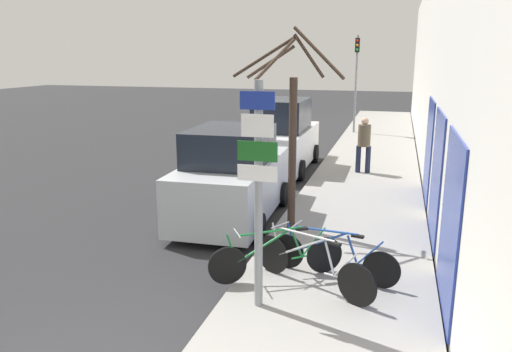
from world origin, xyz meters
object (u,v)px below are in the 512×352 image
object	(u,v)px
parked_car_1	(283,138)
pedestrian_near	(364,141)
bicycle_0	(312,265)
traffic_light	(356,71)
parked_car_0	(232,178)
bicycle_2	(332,257)
bicycle_1	(277,257)
street_tree	(291,132)
signpost	(258,188)

from	to	relation	value
parked_car_1	pedestrian_near	size ratio (longest dim) A/B	2.55
bicycle_0	traffic_light	bearing A→B (deg)	30.63
bicycle_0	parked_car_0	bearing A→B (deg)	63.94
bicycle_2	parked_car_0	bearing A→B (deg)	56.06
pedestrian_near	bicycle_2	bearing A→B (deg)	-91.30
bicycle_1	traffic_light	size ratio (longest dim) A/B	0.44
bicycle_0	bicycle_2	world-z (taller)	bicycle_0
parked_car_0	pedestrian_near	size ratio (longest dim) A/B	2.46
bicycle_0	bicycle_1	distance (m)	0.64
bicycle_1	street_tree	bearing A→B (deg)	-23.77
bicycle_2	bicycle_0	bearing A→B (deg)	164.48
pedestrian_near	street_tree	bearing A→B (deg)	-102.86
bicycle_1	traffic_light	xyz separation A→B (m)	(-0.22, 16.63, 2.51)
pedestrian_near	traffic_light	xyz separation A→B (m)	(-1.03, 8.43, 1.88)
signpost	street_tree	size ratio (longest dim) A/B	0.79
parked_car_0	street_tree	world-z (taller)	street_tree
parked_car_0	parked_car_1	world-z (taller)	parked_car_1
bicycle_1	pedestrian_near	size ratio (longest dim) A/B	1.15
parked_car_0	traffic_light	size ratio (longest dim) A/B	0.95
bicycle_0	street_tree	size ratio (longest dim) A/B	0.50
signpost	bicycle_2	distance (m)	2.13
street_tree	bicycle_0	bearing A→B (deg)	-70.76
street_tree	traffic_light	bearing A→B (deg)	89.59
bicycle_1	parked_car_0	size ratio (longest dim) A/B	0.47
bicycle_2	pedestrian_near	xyz separation A→B (m)	(-0.06, 7.91, 0.64)
signpost	pedestrian_near	size ratio (longest dim) A/B	1.89
parked_car_0	traffic_light	bearing A→B (deg)	81.39
street_tree	bicycle_1	bearing A→B (deg)	-82.61
bicycle_2	parked_car_0	world-z (taller)	parked_car_0
pedestrian_near	street_tree	size ratio (longest dim) A/B	0.42
signpost	bicycle_1	size ratio (longest dim) A/B	1.65
bicycle_1	street_tree	world-z (taller)	street_tree
signpost	pedestrian_near	distance (m)	9.25
bicycle_1	pedestrian_near	distance (m)	8.26
bicycle_1	parked_car_1	distance (m)	8.76
parked_car_1	traffic_light	bearing A→B (deg)	78.21
parked_car_1	traffic_light	size ratio (longest dim) A/B	0.99
pedestrian_near	bicycle_0	bearing A→B (deg)	-93.12
parked_car_1	traffic_light	distance (m)	8.49
bicycle_2	pedestrian_near	world-z (taller)	pedestrian_near
signpost	street_tree	bearing A→B (deg)	94.44
bicycle_1	traffic_light	bearing A→B (deg)	-30.42
bicycle_1	parked_car_0	distance (m)	3.65
parked_car_1	bicycle_0	bearing A→B (deg)	-74.52
parked_car_0	street_tree	size ratio (longest dim) A/B	1.03
bicycle_1	bicycle_2	xyz separation A→B (m)	(0.87, 0.29, -0.01)
bicycle_2	traffic_light	xyz separation A→B (m)	(-1.09, 16.35, 2.52)
pedestrian_near	traffic_light	bearing A→B (deg)	95.18
signpost	bicycle_1	world-z (taller)	signpost
bicycle_0	street_tree	xyz separation A→B (m)	(-0.93, 2.66, 1.70)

